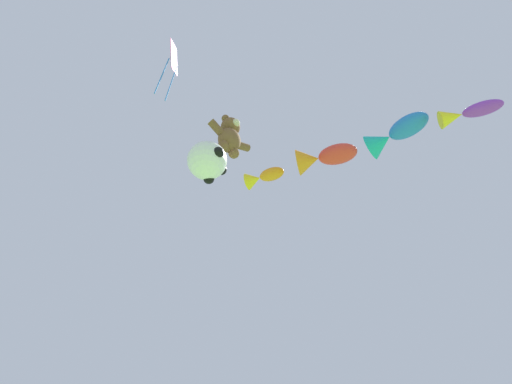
{
  "coord_description": "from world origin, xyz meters",
  "views": [
    {
      "loc": [
        -3.69,
        1.0,
        0.97
      ],
      "look_at": [
        1.13,
        6.12,
        7.45
      ],
      "focal_mm": 24.0,
      "sensor_mm": 36.0,
      "label": 1
    }
  ],
  "objects": [
    {
      "name": "teddy_bear_kite",
      "position": [
        0.27,
        6.4,
        9.47
      ],
      "size": [
        1.62,
        0.72,
        1.65
      ],
      "color": "brown"
    },
    {
      "name": "soccer_ball_kite",
      "position": [
        -0.32,
        6.54,
        7.98
      ],
      "size": [
        1.2,
        1.2,
        1.11
      ],
      "color": "white"
    },
    {
      "name": "fish_kite_tangerine",
      "position": [
        3.59,
        8.32,
        11.35
      ],
      "size": [
        1.28,
        1.82,
        0.75
      ],
      "color": "orange"
    },
    {
      "name": "fish_kite_cobalt",
      "position": [
        5.7,
        3.29,
        11.44
      ],
      "size": [
        1.14,
        2.38,
        1.06
      ],
      "color": "blue"
    },
    {
      "name": "fish_kite_violet",
      "position": [
        6.19,
        0.97,
        10.87
      ],
      "size": [
        1.38,
        2.03,
        0.65
      ],
      "color": "purple"
    },
    {
      "name": "diamond_kite",
      "position": [
        -2.09,
        6.53,
        11.3
      ],
      "size": [
        0.88,
        0.95,
        2.89
      ],
      "color": "#E53F9E"
    },
    {
      "name": "fish_kite_crimson",
      "position": [
        4.37,
        5.73,
        11.09
      ],
      "size": [
        2.0,
        2.5,
        1.07
      ],
      "color": "red"
    }
  ]
}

